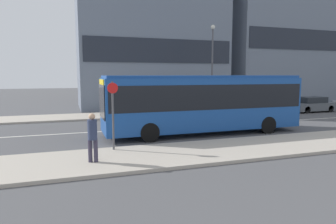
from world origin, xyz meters
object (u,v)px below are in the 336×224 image
object	(u,v)px
city_bus	(203,100)
bus_stop_sign	(113,110)
parked_car_0	(312,105)
street_lamp	(212,60)
pedestrian_near_stop	(92,134)

from	to	relation	value
city_bus	bus_stop_sign	world-z (taller)	city_bus
parked_car_0	street_lamp	distance (m)	9.94
city_bus	street_lamp	distance (m)	9.30
parked_car_0	bus_stop_sign	bearing A→B (deg)	-155.70
parked_car_0	pedestrian_near_stop	xyz separation A→B (m)	(-19.74, -10.06, 0.52)
city_bus	parked_car_0	size ratio (longest dim) A/B	2.69
street_lamp	bus_stop_sign	bearing A→B (deg)	-133.49
city_bus	bus_stop_sign	size ratio (longest dim) A/B	3.86
pedestrian_near_stop	street_lamp	xyz separation A→B (m)	(10.79, 11.93, 3.36)
pedestrian_near_stop	street_lamp	bearing A→B (deg)	61.68
parked_car_0	street_lamp	xyz separation A→B (m)	(-8.95, 1.87, 3.88)
pedestrian_near_stop	street_lamp	size ratio (longest dim) A/B	0.25
city_bus	bus_stop_sign	xyz separation A→B (m)	(-5.38, -2.61, -0.06)
parked_car_0	street_lamp	size ratio (longest dim) A/B	0.57
parked_car_0	bus_stop_sign	distance (m)	20.62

